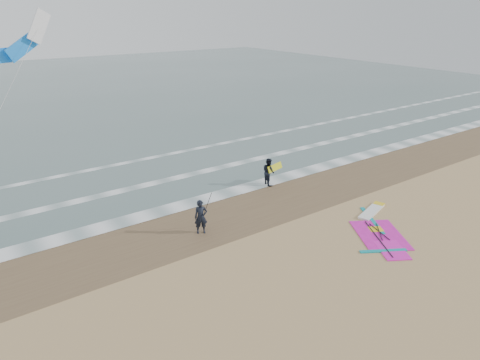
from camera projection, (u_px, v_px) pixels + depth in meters
ground at (314, 265)px, 17.73m from camera, size 120.00×120.00×0.00m
sea_water at (48, 92)px, 54.20m from camera, size 120.00×80.00×0.02m
wet_sand_band at (233, 212)px, 22.29m from camera, size 120.00×5.00×0.01m
foam_waterline at (192, 185)px, 25.65m from camera, size 120.00×9.15×0.02m
windsurf_rig at (379, 228)px, 20.61m from camera, size 4.93×4.66×0.12m
person_standing at (201, 217)px, 19.93m from camera, size 0.72×0.61×1.67m
person_walking at (269, 172)px, 25.46m from camera, size 0.74×0.89×1.66m
held_pole at (206, 208)px, 19.95m from camera, size 0.17×0.86×1.82m
carried_kiteboard at (275, 167)px, 25.52m from camera, size 1.30×0.51×0.39m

